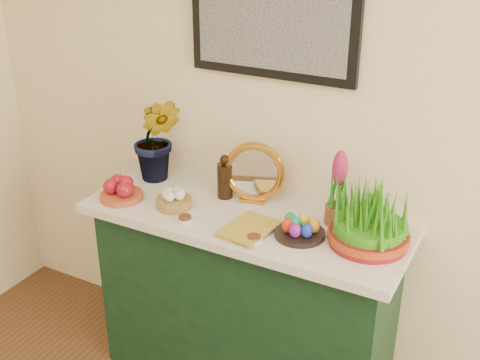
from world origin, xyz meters
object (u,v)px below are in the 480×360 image
object	(u,v)px
hyacinth_green	(156,125)
book	(232,222)
mirror	(254,173)
wheatgrass_sabzeh	(370,218)
sideboard	(245,303)

from	to	relation	value
hyacinth_green	book	world-z (taller)	hyacinth_green
hyacinth_green	mirror	size ratio (longest dim) A/B	1.95
hyacinth_green	mirror	xyz separation A→B (m)	(0.50, 0.01, -0.14)
book	wheatgrass_sabzeh	distance (m)	0.56
mirror	wheatgrass_sabzeh	world-z (taller)	mirror
sideboard	mirror	world-z (taller)	mirror
book	wheatgrass_sabzeh	bearing A→B (deg)	20.29
hyacinth_green	book	bearing A→B (deg)	-44.65
sideboard	hyacinth_green	world-z (taller)	hyacinth_green
sideboard	wheatgrass_sabzeh	bearing A→B (deg)	0.80
sideboard	hyacinth_green	distance (m)	0.91
sideboard	wheatgrass_sabzeh	xyz separation A→B (m)	(0.53, 0.01, 0.58)
book	wheatgrass_sabzeh	world-z (taller)	wheatgrass_sabzeh
sideboard	mirror	size ratio (longest dim) A/B	4.65
wheatgrass_sabzeh	mirror	bearing A→B (deg)	167.40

